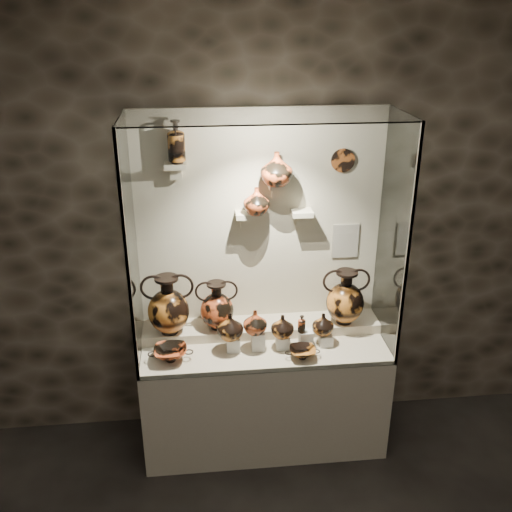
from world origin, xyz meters
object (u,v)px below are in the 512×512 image
Objects in this scene: lekythos_tall at (176,140)px; ovoid_vase_b at (277,169)px; jug_c at (282,326)px; jug_e at (323,324)px; kylix_right at (302,352)px; amphora_right at (345,297)px; kylix_left at (171,353)px; lekythos_small at (302,323)px; jug_a at (230,326)px; amphora_mid at (217,305)px; amphora_left at (168,305)px; jug_b at (255,322)px; ovoid_vase_a at (256,201)px.

lekythos_tall is 0.66m from ovoid_vase_b.
jug_e is at bearing 7.32° from jug_c.
jug_e is at bearing 42.56° from kylix_right.
kylix_right is at bearing -8.48° from lekythos_tall.
kylix_left is (-1.23, -0.26, -0.21)m from amphora_right.
lekythos_small is 0.66× the size of ovoid_vase_b.
ovoid_vase_b is at bearing 21.85° from jug_a.
ovoid_vase_b is (-0.31, 0.22, 1.04)m from jug_e.
jug_c is 0.13m from lekythos_small.
ovoid_vase_b is (0.41, 0.04, 0.95)m from amphora_mid.
ovoid_vase_b reaches higher than kylix_left.
amphora_left reaches higher than jug_b.
jug_e is 0.52× the size of lekythos_tall.
ovoid_vase_a reaches higher than lekythos_small.
kylix_left is at bearing -148.80° from amphora_mid.
jug_e is 1.57m from lekythos_tall.
jug_b reaches higher than kylix_right.
amphora_right is 2.79× the size of lekythos_small.
jug_a is 1.28× the size of lekythos_small.
jug_c is 0.22m from kylix_right.
ovoid_vase_a reaches higher than jug_a.
lekythos_small is (0.32, -0.01, -0.02)m from jug_b.
amphora_left is 1.18m from ovoid_vase_b.
amphora_mid is at bearing -8.13° from amphora_left.
ovoid_vase_b is (-0.50, 0.06, 0.93)m from amphora_right.
jug_b is at bearing 10.18° from kylix_left.
amphora_right is 1.34× the size of lekythos_tall.
lekythos_small is at bearing -36.30° from ovoid_vase_b.
jug_b is at bearing 155.23° from kylix_right.
jug_a is 1.19× the size of jug_e.
ovoid_vase_b is (0.13, -0.02, 0.22)m from ovoid_vase_a.
jug_b is 0.81m from ovoid_vase_a.
amphora_right is at bearing 6.61° from jug_b.
kylix_right is 1.60m from lekythos_tall.
amphora_right reaches higher than jug_b.
amphora_right is at bearing 14.75° from kylix_left.
lekythos_tall is 1.38× the size of ovoid_vase_b.
amphora_mid is at bearing -174.54° from jug_e.
kylix_left is (-0.32, -0.27, -0.19)m from amphora_mid.
ovoid_vase_a is 0.83× the size of ovoid_vase_b.
jug_a is (0.41, -0.18, -0.09)m from amphora_left.
amphora_left is 1.11m from lekythos_tall.
amphora_right is 1.80× the size of kylix_right.
amphora_left is at bearing -152.18° from ovoid_vase_b.
jug_b is 1.16× the size of lekythos_small.
jug_b is 0.92× the size of ovoid_vase_a.
kylix_left is (-0.57, -0.07, -0.16)m from jug_b.
amphora_mid is 1.90× the size of jug_a.
ovoid_vase_b is (-0.14, 0.38, 1.15)m from kylix_right.
amphora_left is 2.75× the size of jug_e.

